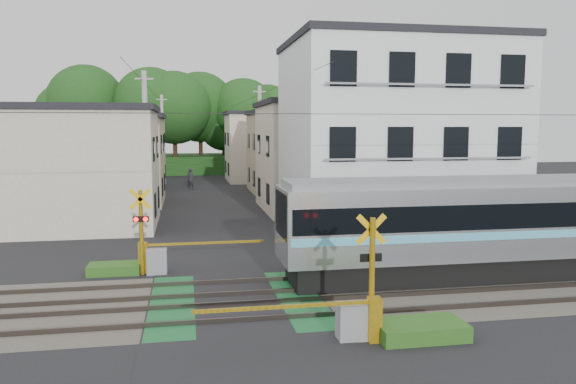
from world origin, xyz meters
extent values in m
plane|color=black|center=(0.00, 0.00, 0.00)|extent=(120.00, 120.00, 0.00)
cube|color=#47423A|center=(0.00, 0.00, 0.00)|extent=(120.00, 6.00, 0.00)
cube|color=black|center=(0.00, 0.00, 0.01)|extent=(5.20, 120.00, 0.00)
cube|color=#145126|center=(-1.90, 0.00, 0.01)|extent=(1.30, 6.00, 0.00)
cube|color=#145126|center=(1.90, 0.00, 0.01)|extent=(1.30, 6.00, 0.00)
cube|color=#3F3833|center=(0.00, -1.90, 0.07)|extent=(120.00, 0.08, 0.14)
cube|color=#3F3833|center=(0.00, -0.50, 0.07)|extent=(120.00, 0.08, 0.14)
cube|color=#3F3833|center=(0.00, 0.50, 0.07)|extent=(120.00, 0.08, 0.14)
cube|color=#3F3833|center=(0.00, 1.90, 0.07)|extent=(120.00, 0.08, 0.14)
cube|color=black|center=(9.88, 1.20, 0.42)|extent=(15.98, 2.20, 0.83)
cube|color=black|center=(4.06, 1.20, 0.28)|extent=(2.22, 2.03, 0.55)
cube|color=#B8BDC2|center=(9.88, 1.20, 2.03)|extent=(16.64, 2.59, 2.40)
cube|color=black|center=(9.88, 1.20, 2.32)|extent=(16.38, 2.63, 0.82)
cube|color=#54B6D5|center=(9.88, 1.20, 1.70)|extent=(16.48, 2.62, 0.26)
cube|color=slate|center=(9.88, 1.20, 3.35)|extent=(16.31, 2.12, 0.22)
cube|color=black|center=(1.61, 1.20, 2.39)|extent=(0.10, 2.23, 1.44)
cylinder|color=yellow|center=(3.00, -3.60, 1.50)|extent=(0.14, 0.14, 3.00)
cube|color=yellow|center=(3.00, -3.50, 2.70)|extent=(0.77, 0.05, 0.77)
cube|color=yellow|center=(3.00, -3.50, 2.70)|extent=(0.77, 0.05, 0.77)
cube|color=black|center=(3.00, -3.50, 2.00)|extent=(0.55, 0.05, 0.20)
sphere|color=#FF0C07|center=(2.84, -3.44, 2.00)|extent=(0.16, 0.16, 0.16)
sphere|color=#FF0C07|center=(3.16, -3.44, 2.00)|extent=(0.16, 0.16, 0.16)
cube|color=gray|center=(2.50, -3.60, 0.45)|extent=(0.70, 0.50, 0.90)
cube|color=yellow|center=(3.00, -3.85, 0.55)|extent=(0.30, 0.30, 1.10)
cube|color=yellow|center=(0.75, -3.85, 1.00)|extent=(4.20, 0.08, 0.08)
cylinder|color=yellow|center=(-3.00, 3.60, 1.50)|extent=(0.14, 0.14, 3.00)
cube|color=yellow|center=(-3.00, 3.50, 2.70)|extent=(0.77, 0.05, 0.77)
cube|color=yellow|center=(-3.00, 3.50, 2.70)|extent=(0.77, 0.05, 0.77)
cube|color=black|center=(-3.00, 3.50, 2.00)|extent=(0.55, 0.05, 0.20)
sphere|color=#FF0C07|center=(-3.16, 3.44, 2.00)|extent=(0.16, 0.16, 0.16)
sphere|color=#FF0C07|center=(-2.84, 3.44, 2.00)|extent=(0.16, 0.16, 0.16)
cube|color=gray|center=(-2.50, 3.60, 0.45)|extent=(0.70, 0.50, 0.90)
cube|color=yellow|center=(-3.00, 3.85, 0.55)|extent=(0.30, 0.30, 1.10)
cube|color=yellow|center=(-0.75, 3.85, 1.00)|extent=(4.20, 0.08, 0.08)
cube|color=white|center=(8.50, 9.50, 4.50)|extent=(10.00, 8.00, 9.00)
cube|color=black|center=(8.50, 9.50, 9.15)|extent=(10.20, 8.16, 0.30)
cube|color=black|center=(4.80, 5.47, 1.50)|extent=(1.10, 0.06, 1.40)
cube|color=black|center=(7.25, 5.47, 1.50)|extent=(1.10, 0.06, 1.40)
cube|color=black|center=(9.70, 5.47, 1.50)|extent=(1.10, 0.06, 1.40)
cube|color=black|center=(12.15, 5.47, 1.50)|extent=(1.10, 0.06, 1.40)
cube|color=gray|center=(8.50, 5.25, 0.90)|extent=(9.00, 0.06, 0.08)
cube|color=black|center=(4.80, 5.47, 4.50)|extent=(1.10, 0.06, 1.40)
cube|color=black|center=(7.25, 5.47, 4.50)|extent=(1.10, 0.06, 1.40)
cube|color=black|center=(9.70, 5.47, 4.50)|extent=(1.10, 0.06, 1.40)
cube|color=black|center=(12.15, 5.47, 4.50)|extent=(1.10, 0.06, 1.40)
cube|color=gray|center=(8.50, 5.25, 3.90)|extent=(9.00, 0.06, 0.08)
cube|color=black|center=(4.80, 5.47, 7.50)|extent=(1.10, 0.06, 1.40)
cube|color=black|center=(7.25, 5.47, 7.50)|extent=(1.10, 0.06, 1.40)
cube|color=black|center=(9.70, 5.47, 7.50)|extent=(1.10, 0.06, 1.40)
cube|color=black|center=(12.15, 5.47, 7.50)|extent=(1.10, 0.06, 1.40)
cube|color=gray|center=(8.50, 5.25, 6.90)|extent=(9.00, 0.06, 0.08)
cube|color=beige|center=(-6.50, 14.00, 3.00)|extent=(7.00, 7.00, 6.00)
cube|color=black|center=(-6.50, 14.00, 6.15)|extent=(7.35, 7.35, 0.30)
cube|color=black|center=(-2.97, 12.25, 1.30)|extent=(0.06, 1.00, 1.20)
cube|color=black|center=(-2.97, 15.75, 1.30)|extent=(0.06, 1.00, 1.20)
cube|color=black|center=(-2.97, 12.25, 4.10)|extent=(0.06, 1.00, 1.20)
cube|color=black|center=(-2.97, 15.75, 4.10)|extent=(0.06, 1.00, 1.20)
cube|color=beige|center=(6.80, 18.00, 3.25)|extent=(7.00, 8.00, 6.50)
cube|color=black|center=(6.80, 18.00, 6.65)|extent=(7.35, 8.40, 0.30)
cube|color=black|center=(3.27, 16.00, 1.30)|extent=(0.06, 1.00, 1.20)
cube|color=black|center=(3.27, 20.00, 1.30)|extent=(0.06, 1.00, 1.20)
cube|color=black|center=(3.27, 16.00, 4.10)|extent=(0.06, 1.00, 1.20)
cube|color=black|center=(3.27, 20.00, 4.10)|extent=(0.06, 1.00, 1.20)
cube|color=tan|center=(-7.00, 23.00, 2.90)|extent=(8.00, 7.00, 5.80)
cube|color=black|center=(-7.00, 23.00, 5.95)|extent=(8.40, 7.35, 0.30)
cube|color=black|center=(-2.97, 21.25, 1.30)|extent=(0.06, 1.00, 1.20)
cube|color=black|center=(-2.97, 24.75, 1.30)|extent=(0.06, 1.00, 1.20)
cube|color=black|center=(-2.97, 21.25, 4.10)|extent=(0.06, 1.00, 1.20)
cube|color=black|center=(-2.97, 24.75, 4.10)|extent=(0.06, 1.00, 1.20)
cube|color=tan|center=(7.20, 28.00, 3.10)|extent=(7.00, 7.00, 6.20)
cube|color=black|center=(7.20, 28.00, 6.35)|extent=(7.35, 7.35, 0.30)
cube|color=black|center=(3.67, 26.25, 1.30)|extent=(0.06, 1.00, 1.20)
cube|color=black|center=(3.67, 29.75, 1.30)|extent=(0.06, 1.00, 1.20)
cube|color=black|center=(3.67, 26.25, 4.10)|extent=(0.06, 1.00, 1.20)
cube|color=black|center=(3.67, 29.75, 4.10)|extent=(0.06, 1.00, 1.20)
cube|color=#A7AAAC|center=(-6.80, 33.00, 3.00)|extent=(7.00, 8.00, 6.00)
cube|color=black|center=(-6.80, 33.00, 6.15)|extent=(7.35, 8.40, 0.30)
cube|color=black|center=(-3.27, 31.00, 1.30)|extent=(0.06, 1.00, 1.20)
cube|color=black|center=(-3.27, 35.00, 1.30)|extent=(0.06, 1.00, 1.20)
cube|color=black|center=(-3.27, 31.00, 4.10)|extent=(0.06, 1.00, 1.20)
cube|color=black|center=(-3.27, 35.00, 4.10)|extent=(0.06, 1.00, 1.20)
cube|color=beige|center=(6.50, 38.00, 3.20)|extent=(8.00, 7.00, 6.40)
cube|color=black|center=(6.50, 38.00, 6.55)|extent=(8.40, 7.35, 0.30)
cube|color=black|center=(2.47, 36.25, 1.30)|extent=(0.06, 1.00, 1.20)
cube|color=black|center=(2.47, 39.75, 1.30)|extent=(0.06, 1.00, 1.20)
cube|color=black|center=(2.47, 36.25, 4.10)|extent=(0.06, 1.00, 1.20)
cube|color=black|center=(2.47, 39.75, 4.10)|extent=(0.06, 1.00, 1.20)
cube|color=#1C4416|center=(0.00, 50.00, 1.00)|extent=(40.00, 10.00, 2.00)
cylinder|color=#332114|center=(-14.02, 48.71, 2.52)|extent=(0.50, 0.50, 5.03)
sphere|color=#1C4416|center=(-14.02, 48.71, 6.54)|extent=(7.05, 7.05, 7.05)
cylinder|color=#332114|center=(-11.96, 47.94, 2.98)|extent=(0.50, 0.50, 5.96)
sphere|color=#1C4416|center=(-11.96, 47.94, 7.75)|extent=(8.35, 8.35, 8.35)
cylinder|color=#332114|center=(-8.91, 50.26, 2.41)|extent=(0.50, 0.50, 4.83)
sphere|color=#1C4416|center=(-8.91, 50.26, 6.28)|extent=(6.76, 6.76, 6.76)
cylinder|color=#332114|center=(-4.97, 46.28, 2.91)|extent=(0.50, 0.50, 5.81)
sphere|color=#1C4416|center=(-4.97, 46.28, 7.55)|extent=(8.13, 8.13, 8.13)
cylinder|color=#332114|center=(-2.56, 45.91, 2.81)|extent=(0.50, 0.50, 5.62)
sphere|color=#1C4416|center=(-2.56, 45.91, 7.30)|extent=(7.87, 7.87, 7.87)
cylinder|color=#332114|center=(0.29, 49.91, 2.90)|extent=(0.50, 0.50, 5.79)
sphere|color=#1C4416|center=(0.29, 49.91, 7.53)|extent=(8.11, 8.11, 8.11)
cylinder|color=#332114|center=(2.98, 49.46, 2.07)|extent=(0.50, 0.50, 4.14)
sphere|color=#1C4416|center=(2.98, 49.46, 5.38)|extent=(5.79, 5.79, 5.79)
cylinder|color=#332114|center=(5.18, 48.38, 2.70)|extent=(0.50, 0.50, 5.39)
sphere|color=#1C4416|center=(5.18, 48.38, 7.01)|extent=(7.55, 7.55, 7.55)
cylinder|color=#332114|center=(8.05, 49.44, 2.55)|extent=(0.50, 0.50, 5.11)
sphere|color=#1C4416|center=(8.05, 49.44, 6.64)|extent=(7.15, 7.15, 7.15)
cylinder|color=#332114|center=(11.96, 50.92, 2.59)|extent=(0.50, 0.50, 5.19)
sphere|color=#1C4416|center=(11.96, 50.92, 6.74)|extent=(7.26, 7.26, 7.26)
cylinder|color=#332114|center=(14.69, 47.01, 2.49)|extent=(0.50, 0.50, 4.97)
sphere|color=#1C4416|center=(14.69, 47.01, 6.46)|extent=(6.96, 6.96, 6.96)
cube|color=black|center=(6.00, 1.20, 5.60)|extent=(60.00, 0.02, 0.02)
cylinder|color=#A5A5A0|center=(-3.40, 13.00, 4.00)|extent=(0.26, 0.26, 8.00)
cube|color=#A5A5A0|center=(-3.40, 13.00, 7.60)|extent=(0.90, 0.08, 0.08)
cylinder|color=#A5A5A0|center=(3.60, 22.00, 4.00)|extent=(0.26, 0.26, 8.00)
cube|color=#A5A5A0|center=(3.60, 22.00, 7.60)|extent=(0.90, 0.08, 0.08)
cylinder|color=#A5A5A0|center=(-3.40, 34.00, 4.00)|extent=(0.26, 0.26, 8.00)
cube|color=#A5A5A0|center=(-3.40, 34.00, 7.60)|extent=(0.90, 0.08, 0.08)
cube|color=black|center=(-3.40, 23.50, 7.40)|extent=(0.02, 42.00, 0.02)
cube|color=black|center=(3.60, 23.50, 7.40)|extent=(0.02, 42.00, 0.02)
imported|color=#26232C|center=(-1.07, 31.27, 0.90)|extent=(0.77, 0.65, 1.80)
cube|color=#2D5E1E|center=(4.20, -3.80, 0.20)|extent=(2.20, 1.20, 0.40)
cube|color=#2D5E1E|center=(-4.00, 3.90, 0.18)|extent=(1.80, 1.00, 0.36)
cube|color=#2D5E1E|center=(4.60, 3.20, 0.15)|extent=(1.50, 0.90, 0.30)
camera|label=1|loc=(-1.40, -16.37, 5.16)|focal=35.00mm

